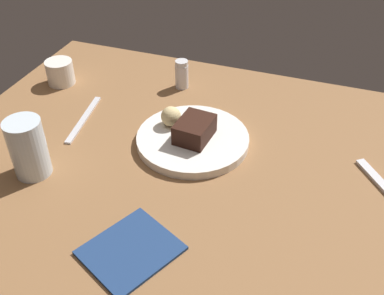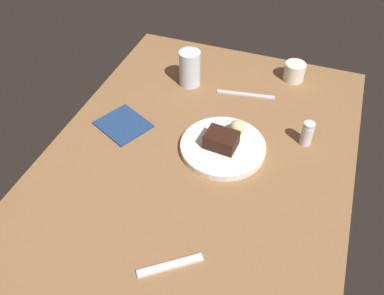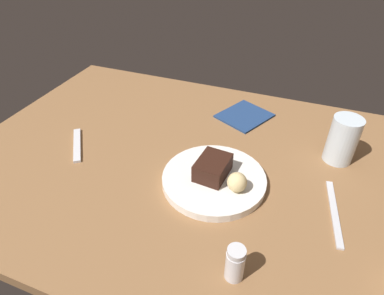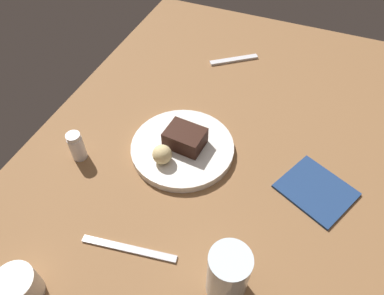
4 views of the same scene
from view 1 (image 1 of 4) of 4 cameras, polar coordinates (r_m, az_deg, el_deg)
dining_table at (r=93.69cm, az=3.22°, el=-3.09°), size 120.00×84.00×3.00cm
dessert_plate at (r=98.10cm, az=0.09°, el=1.02°), size 24.32×24.32×1.94cm
chocolate_cake_slice at (r=95.73cm, az=0.32°, el=2.30°), size 7.46×9.31×4.36cm
bread_roll at (r=99.77cm, az=-2.66°, el=3.93°), size 4.44×4.44×4.44cm
salt_shaker at (r=116.85cm, az=-1.30°, el=9.19°), size 3.40×3.40×7.46cm
water_glass at (r=92.97cm, az=-19.92°, el=-0.05°), size 7.15×7.15×12.20cm
coffee_cup at (r=123.76cm, az=-16.25°, el=9.07°), size 7.01×7.01×6.24cm
dessert_spoon at (r=95.41cm, az=22.73°, el=-4.27°), size 10.40×13.10×0.70cm
butter_knife at (r=108.71cm, az=-13.44°, el=3.51°), size 4.32×18.99×0.50cm
folded_napkin at (r=77.68cm, az=-7.72°, el=-12.69°), size 17.72×18.53×0.60cm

